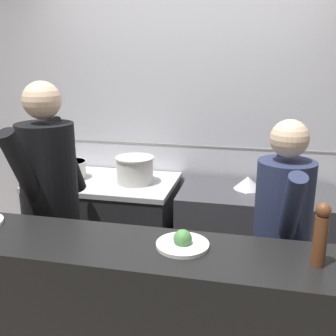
% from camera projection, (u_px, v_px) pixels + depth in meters
% --- Properties ---
extents(wall_back_tiled, '(8.00, 0.06, 2.60)m').
position_uv_depth(wall_back_tiled, '(186.00, 128.00, 3.41)').
color(wall_back_tiled, silver).
rests_on(wall_back_tiled, ground_plane).
extents(oven_range, '(1.18, 0.71, 0.91)m').
position_uv_depth(oven_range, '(107.00, 230.00, 3.40)').
color(oven_range, '#232326').
rests_on(oven_range, ground_plane).
extents(prep_counter, '(1.20, 0.65, 0.90)m').
position_uv_depth(prep_counter, '(255.00, 245.00, 3.14)').
color(prep_counter, '#38383D').
rests_on(prep_counter, ground_plane).
extents(stock_pot, '(0.26, 0.26, 0.15)m').
position_uv_depth(stock_pot, '(71.00, 169.00, 3.30)').
color(stock_pot, beige).
rests_on(stock_pot, oven_range).
extents(sauce_pot, '(0.31, 0.31, 0.21)m').
position_uv_depth(sauce_pot, '(135.00, 169.00, 3.18)').
color(sauce_pot, beige).
rests_on(sauce_pot, oven_range).
extents(mixing_bowl_steel, '(0.22, 0.22, 0.10)m').
position_uv_depth(mixing_bowl_steel, '(248.00, 183.00, 3.07)').
color(mixing_bowl_steel, '#B7BABF').
rests_on(mixing_bowl_steel, prep_counter).
extents(plated_dish_appetiser, '(0.25, 0.25, 0.09)m').
position_uv_depth(plated_dish_appetiser, '(183.00, 242.00, 1.84)').
color(plated_dish_appetiser, white).
rests_on(plated_dish_appetiser, pass_counter).
extents(pepper_mill, '(0.06, 0.06, 0.29)m').
position_uv_depth(pepper_mill, '(321.00, 233.00, 1.64)').
color(pepper_mill, brown).
rests_on(pepper_mill, pass_counter).
extents(chef_head_cook, '(0.40, 0.77, 1.76)m').
position_uv_depth(chef_head_cook, '(51.00, 204.00, 2.55)').
color(chef_head_cook, black).
rests_on(chef_head_cook, ground_plane).
extents(chef_sous, '(0.35, 0.69, 1.58)m').
position_uv_depth(chef_sous, '(281.00, 239.00, 2.28)').
color(chef_sous, black).
rests_on(chef_sous, ground_plane).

